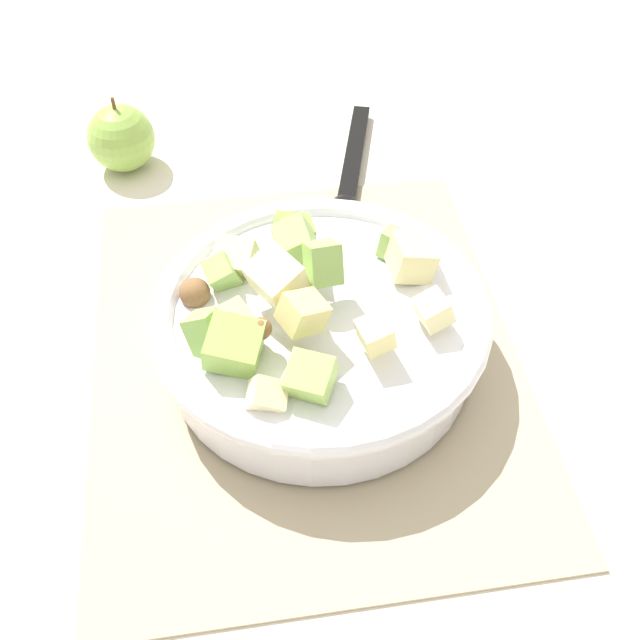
% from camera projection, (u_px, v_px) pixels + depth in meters
% --- Properties ---
extents(ground_plane, '(2.40, 2.40, 0.00)m').
position_uv_depth(ground_plane, '(306.00, 356.00, 0.64)').
color(ground_plane, silver).
extents(placemat, '(0.43, 0.35, 0.01)m').
position_uv_depth(placemat, '(306.00, 354.00, 0.63)').
color(placemat, tan).
rests_on(placemat, ground_plane).
extents(salad_bowl, '(0.27, 0.27, 0.11)m').
position_uv_depth(salad_bowl, '(318.00, 325.00, 0.60)').
color(salad_bowl, white).
rests_on(salad_bowl, placemat).
extents(serving_spoon, '(0.22, 0.09, 0.01)m').
position_uv_depth(serving_spoon, '(348.00, 186.00, 0.77)').
color(serving_spoon, black).
rests_on(serving_spoon, placemat).
extents(whole_apple, '(0.07, 0.07, 0.08)m').
position_uv_depth(whole_apple, '(121.00, 138.00, 0.79)').
color(whole_apple, '#8CB74C').
rests_on(whole_apple, ground_plane).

